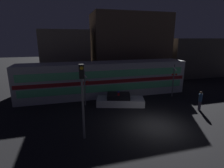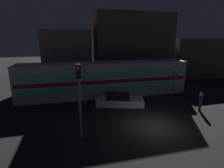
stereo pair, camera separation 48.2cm
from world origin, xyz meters
The scene contains 10 objects.
ground_plane centered at (0.00, 0.00, 0.00)m, with size 120.00×120.00×0.00m, color black.
train centered at (-2.21, 8.71, 2.00)m, with size 19.65×3.00×3.99m.
police_car centered at (-1.44, 5.13, 0.49)m, with size 5.13×3.15×1.31m.
pedestrian centered at (5.54, 1.85, 0.94)m, with size 0.31×0.31×1.84m.
crossing_signal_near centered at (5.36, 6.07, 2.13)m, with size 0.68×0.30×3.82m.
crossing_signal_far centered at (-4.90, 5.94, 2.01)m, with size 0.68×0.30×3.58m.
traffic_light_corner centered at (-5.72, -0.27, 3.37)m, with size 0.30×0.46×5.14m.
building_left centered at (-6.50, 15.59, 3.92)m, with size 6.71×4.97×7.84m.
building_center centered at (3.53, 15.82, 5.19)m, with size 11.85×6.18×10.38m.
building_right centered at (16.12, 16.22, 3.34)m, with size 11.16×6.22×6.69m.
Camera 2 is at (-6.21, -11.21, 6.68)m, focal length 28.00 mm.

